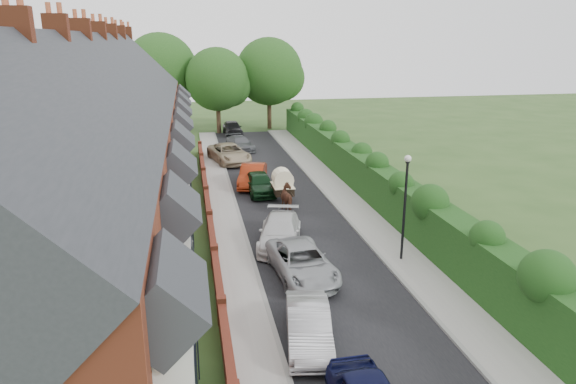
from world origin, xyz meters
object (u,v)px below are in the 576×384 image
lamppost (405,195)px  car_silver_a (309,326)px  car_silver_b (302,262)px  car_grey (240,143)px  car_green (259,183)px  car_red (253,175)px  car_beige (229,153)px  car_white (280,232)px  car_black (233,128)px  horse_cart (283,183)px  horse (289,199)px

lamppost → car_silver_a: 8.73m
car_silver_b → car_grey: 27.28m
lamppost → car_green: lamppost is taller
car_silver_b → car_red: bearing=85.9°
car_red → car_beige: size_ratio=0.83×
car_silver_b → car_grey: size_ratio=1.12×
car_red → car_grey: (0.34, 12.32, -0.12)m
car_white → car_black: car_black is taller
car_silver_a → car_grey: car_silver_a is taller
car_black → car_green: bearing=-93.7°
car_red → car_silver_a: bearing=-77.7°
car_white → car_grey: bearing=103.8°
car_white → car_grey: size_ratio=1.10×
lamppost → horse_cart: size_ratio=1.72×
car_red → car_beige: 7.62m
car_silver_b → car_red: 14.96m
car_silver_a → car_green: size_ratio=0.96×
lamppost → car_black: bearing=98.2°
car_beige → horse_cart: horse_cart is taller
car_red → horse_cart: 4.25m
car_red → car_green: bearing=-69.9°
car_white → horse_cart: bearing=93.2°
car_silver_a → car_green: 18.10m
car_white → car_grey: 23.52m
car_red → car_beige: bearing=111.9°
car_beige → horse_cart: size_ratio=1.88×
car_silver_b → car_beige: (-1.39, 22.50, 0.08)m
car_green → car_grey: bearing=86.4°
car_green → car_grey: 14.32m
car_silver_b → horse_cart: (1.13, 10.99, 0.53)m
car_green → car_red: 2.01m
car_grey → car_red: bearing=-104.7°
car_grey → car_beige: bearing=-119.5°
car_beige → horse: size_ratio=2.88×
horse → horse_cart: (-0.00, 2.12, 0.41)m
car_white → car_beige: car_beige is taller
horse_cart → car_grey: bearing=93.9°
car_white → car_green: (0.22, 9.20, 0.02)m
car_white → car_beige: 18.77m
car_beige → car_black: 12.93m
lamppost → horse: lamppost is taller
car_green → car_black: (0.12, 22.40, 0.03)m
car_silver_b → car_silver_a: bearing=-105.2°
car_grey → car_silver_b: bearing=-103.2°
car_silver_a → horse_cart: (2.02, 16.12, 0.55)m
car_white → car_silver_a: bearing=-79.0°
car_silver_b → car_grey: bearing=84.7°
car_silver_a → car_grey: (0.90, 32.40, -0.03)m
car_white → horse_cart: 7.39m
car_silver_a → car_silver_b: car_silver_b is taller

